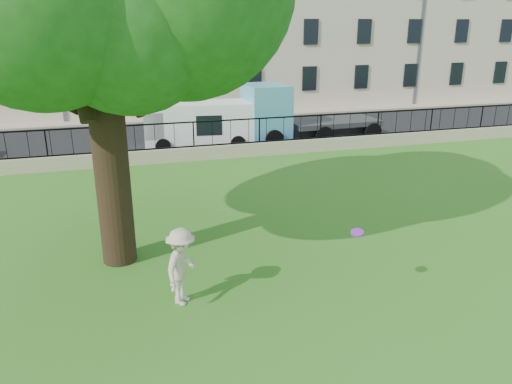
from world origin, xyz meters
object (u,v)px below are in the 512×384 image
object	(u,v)px
frisbee	(357,232)
blue_truck	(311,111)
man	(182,267)
white_van	(199,125)

from	to	relation	value
frisbee	blue_truck	xyz separation A→B (m)	(5.20, 15.11, -0.19)
blue_truck	man	bearing A→B (deg)	-124.29
man	white_van	world-z (taller)	white_van
white_van	man	bearing A→B (deg)	-95.56
frisbee	man	bearing A→B (deg)	163.97
man	frisbee	world-z (taller)	man
man	frisbee	size ratio (longest dim) A/B	6.40
white_van	blue_truck	bearing A→B (deg)	6.19
man	white_van	xyz separation A→B (m)	(2.93, 14.09, 0.22)
blue_truck	frisbee	bearing A→B (deg)	-111.44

